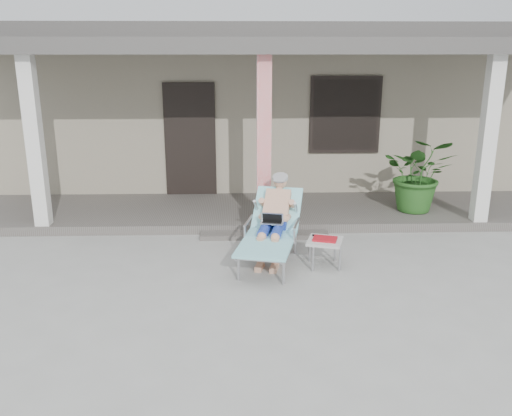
{
  "coord_description": "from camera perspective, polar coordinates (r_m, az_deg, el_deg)",
  "views": [
    {
      "loc": [
        -0.37,
        -6.14,
        2.84
      ],
      "look_at": [
        -0.17,
        0.6,
        0.85
      ],
      "focal_mm": 38.0,
      "sensor_mm": 36.0,
      "label": 1
    }
  ],
  "objects": [
    {
      "name": "lounger",
      "position": [
        7.46,
        1.79,
        -0.13
      ],
      "size": [
        1.05,
        1.85,
        1.16
      ],
      "rotation": [
        0.0,
        0.0,
        -0.23
      ],
      "color": "#B7B7BC",
      "rests_on": "ground"
    },
    {
      "name": "side_table",
      "position": [
        7.35,
        7.25,
        -3.61
      ],
      "size": [
        0.56,
        0.56,
        0.4
      ],
      "rotation": [
        0.0,
        0.0,
        -0.29
      ],
      "color": "#BABAB5",
      "rests_on": "ground"
    },
    {
      "name": "porch_deck",
      "position": [
        9.56,
        0.57,
        -0.37
      ],
      "size": [
        10.0,
        2.0,
        0.15
      ],
      "primitive_type": "cube",
      "color": "#605B56",
      "rests_on": "ground"
    },
    {
      "name": "potted_palm",
      "position": [
        9.61,
        16.81,
        3.43
      ],
      "size": [
        1.42,
        1.32,
        1.28
      ],
      "primitive_type": "imported",
      "rotation": [
        0.0,
        0.0,
        -0.33
      ],
      "color": "#26591E",
      "rests_on": "porch_deck"
    },
    {
      "name": "porch_overhang",
      "position": [
        9.1,
        0.64,
        16.11
      ],
      "size": [
        10.0,
        2.3,
        2.85
      ],
      "color": "silver",
      "rests_on": "porch_deck"
    },
    {
      "name": "ground",
      "position": [
        6.78,
        1.6,
        -8.34
      ],
      "size": [
        60.0,
        60.0,
        0.0
      ],
      "primitive_type": "plane",
      "color": "#9E9E99",
      "rests_on": "ground"
    },
    {
      "name": "house",
      "position": [
        12.7,
        -0.05,
        11.14
      ],
      "size": [
        10.4,
        5.4,
        3.3
      ],
      "color": "gray",
      "rests_on": "ground"
    },
    {
      "name": "porch_step",
      "position": [
        8.48,
        0.88,
        -2.86
      ],
      "size": [
        2.0,
        0.3,
        0.07
      ],
      "primitive_type": "cube",
      "color": "#605B56",
      "rests_on": "ground"
    }
  ]
}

